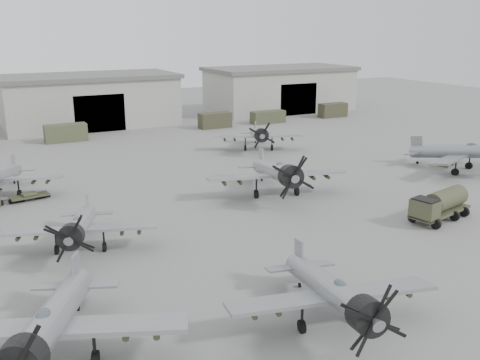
% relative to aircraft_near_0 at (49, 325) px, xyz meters
% --- Properties ---
extents(ground, '(220.00, 220.00, 0.00)m').
position_rel_aircraft_near_0_xyz_m(ground, '(17.01, 6.38, -2.46)').
color(ground, slate).
rests_on(ground, ground).
extents(hangar_center, '(29.00, 14.80, 8.70)m').
position_rel_aircraft_near_0_xyz_m(hangar_center, '(17.01, 68.34, 1.91)').
color(hangar_center, '#ACACA1').
rests_on(hangar_center, ground).
extents(hangar_right, '(29.00, 14.80, 8.70)m').
position_rel_aircraft_near_0_xyz_m(hangar_right, '(55.01, 68.34, 1.91)').
color(hangar_right, '#ACACA1').
rests_on(hangar_right, ground).
extents(support_truck_3, '(6.04, 2.20, 2.59)m').
position_rel_aircraft_near_0_xyz_m(support_truck_3, '(10.63, 56.38, -1.17)').
color(support_truck_3, '#454C31').
rests_on(support_truck_3, ground).
extents(support_truck_5, '(5.44, 2.20, 2.54)m').
position_rel_aircraft_near_0_xyz_m(support_truck_5, '(34.97, 56.38, -1.19)').
color(support_truck_5, '#393825').
rests_on(support_truck_5, ground).
extents(support_truck_6, '(6.18, 2.20, 2.13)m').
position_rel_aircraft_near_0_xyz_m(support_truck_6, '(45.27, 56.38, -1.40)').
color(support_truck_6, '#3E432C').
rests_on(support_truck_6, ground).
extents(support_truck_7, '(5.41, 2.20, 2.60)m').
position_rel_aircraft_near_0_xyz_m(support_truck_7, '(59.43, 56.38, -1.16)').
color(support_truck_7, '#393825').
rests_on(support_truck_7, ground).
extents(aircraft_near_0, '(13.28, 12.03, 5.41)m').
position_rel_aircraft_near_0_xyz_m(aircraft_near_0, '(0.00, 0.00, 0.00)').
color(aircraft_near_0, '#94979C').
rests_on(aircraft_near_0, ground).
extents(aircraft_near_1, '(12.27, 11.05, 4.87)m').
position_rel_aircraft_near_0_xyz_m(aircraft_near_1, '(14.58, -3.39, -0.24)').
color(aircraft_near_1, gray).
rests_on(aircraft_near_1, ground).
extents(aircraft_mid_1, '(11.46, 10.32, 4.60)m').
position_rel_aircraft_near_0_xyz_m(aircraft_mid_1, '(4.13, 13.83, -0.37)').
color(aircraft_mid_1, '#9C9FA5').
rests_on(aircraft_mid_1, ground).
extents(aircraft_mid_2, '(14.05, 12.64, 5.59)m').
position_rel_aircraft_near_0_xyz_m(aircraft_mid_2, '(24.40, 18.85, 0.08)').
color(aircraft_mid_2, '#9B9DA4').
rests_on(aircraft_mid_2, ground).
extents(aircraft_mid_3, '(13.34, 12.02, 5.36)m').
position_rel_aircraft_near_0_xyz_m(aircraft_mid_3, '(48.69, 16.93, -0.02)').
color(aircraft_mid_3, gray).
rests_on(aircraft_mid_3, ground).
extents(aircraft_far_1, '(11.93, 10.81, 4.88)m').
position_rel_aircraft_near_0_xyz_m(aircraft_far_1, '(33.00, 37.88, -0.24)').
color(aircraft_far_1, '#95979E').
rests_on(aircraft_far_1, ground).
extents(fuel_tanker, '(7.04, 4.13, 2.59)m').
position_rel_aircraft_near_0_xyz_m(fuel_tanker, '(33.71, 6.73, -0.98)').
color(fuel_tanker, '#3E3F29').
rests_on(fuel_tanker, ground).
extents(tug_trailer, '(6.39, 2.14, 1.27)m').
position_rel_aircraft_near_0_xyz_m(tug_trailer, '(0.10, 28.79, -1.99)').
color(tug_trailer, '#3A3C27').
rests_on(tug_trailer, ground).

